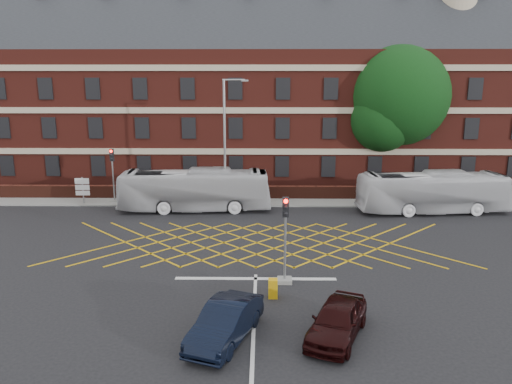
{
  "coord_description": "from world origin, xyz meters",
  "views": [
    {
      "loc": [
        0.36,
        -26.62,
        9.8
      ],
      "look_at": [
        -0.05,
        1.5,
        3.27
      ],
      "focal_mm": 35.0,
      "sensor_mm": 36.0,
      "label": 1
    }
  ],
  "objects_px": {
    "deciduous_tree": "(398,103)",
    "street_lamp": "(226,166)",
    "car_navy": "(225,322)",
    "direction_signs": "(82,188)",
    "bus_left": "(195,190)",
    "car_maroon": "(337,320)",
    "traffic_light_far": "(113,181)",
    "utility_cabinet": "(273,288)",
    "bus_right": "(432,192)",
    "traffic_light_near": "(285,248)"
  },
  "relations": [
    {
      "from": "car_navy",
      "to": "traffic_light_near",
      "type": "bearing_deg",
      "value": 85.15
    },
    {
      "from": "bus_right",
      "to": "car_maroon",
      "type": "height_order",
      "value": "bus_right"
    },
    {
      "from": "car_navy",
      "to": "direction_signs",
      "type": "relative_size",
      "value": 2.01
    },
    {
      "from": "deciduous_tree",
      "to": "traffic_light_far",
      "type": "bearing_deg",
      "value": -167.23
    },
    {
      "from": "utility_cabinet",
      "to": "car_maroon",
      "type": "bearing_deg",
      "value": -55.58
    },
    {
      "from": "deciduous_tree",
      "to": "traffic_light_near",
      "type": "bearing_deg",
      "value": -116.56
    },
    {
      "from": "traffic_light_far",
      "to": "utility_cabinet",
      "type": "height_order",
      "value": "traffic_light_far"
    },
    {
      "from": "bus_right",
      "to": "direction_signs",
      "type": "distance_m",
      "value": 26.52
    },
    {
      "from": "direction_signs",
      "to": "bus_right",
      "type": "bearing_deg",
      "value": -3.94
    },
    {
      "from": "car_navy",
      "to": "deciduous_tree",
      "type": "relative_size",
      "value": 0.35
    },
    {
      "from": "deciduous_tree",
      "to": "street_lamp",
      "type": "bearing_deg",
      "value": -152.48
    },
    {
      "from": "bus_right",
      "to": "traffic_light_far",
      "type": "distance_m",
      "value": 24.43
    },
    {
      "from": "deciduous_tree",
      "to": "traffic_light_far",
      "type": "distance_m",
      "value": 24.74
    },
    {
      "from": "bus_right",
      "to": "street_lamp",
      "type": "distance_m",
      "value": 15.3
    },
    {
      "from": "direction_signs",
      "to": "car_maroon",
      "type": "bearing_deg",
      "value": -49.91
    },
    {
      "from": "bus_left",
      "to": "utility_cabinet",
      "type": "distance_m",
      "value": 16.11
    },
    {
      "from": "bus_right",
      "to": "traffic_light_near",
      "type": "bearing_deg",
      "value": 134.72
    },
    {
      "from": "bus_left",
      "to": "street_lamp",
      "type": "distance_m",
      "value": 2.95
    },
    {
      "from": "bus_left",
      "to": "car_maroon",
      "type": "xyz_separation_m",
      "value": [
        7.93,
        -18.57,
        -0.84
      ]
    },
    {
      "from": "car_maroon",
      "to": "traffic_light_near",
      "type": "height_order",
      "value": "traffic_light_near"
    },
    {
      "from": "street_lamp",
      "to": "direction_signs",
      "type": "xyz_separation_m",
      "value": [
        -11.28,
        1.27,
        -1.99
      ]
    },
    {
      "from": "car_navy",
      "to": "utility_cabinet",
      "type": "distance_m",
      "value": 4.2
    },
    {
      "from": "traffic_light_near",
      "to": "utility_cabinet",
      "type": "relative_size",
      "value": 4.84
    },
    {
      "from": "bus_right",
      "to": "traffic_light_near",
      "type": "xyz_separation_m",
      "value": [
        -11.35,
        -13.04,
        0.24
      ]
    },
    {
      "from": "car_maroon",
      "to": "street_lamp",
      "type": "relative_size",
      "value": 0.44
    },
    {
      "from": "bus_left",
      "to": "car_navy",
      "type": "distance_m",
      "value": 19.2
    },
    {
      "from": "traffic_light_near",
      "to": "bus_left",
      "type": "bearing_deg",
      "value": 114.69
    },
    {
      "from": "bus_left",
      "to": "traffic_light_far",
      "type": "distance_m",
      "value": 7.19
    },
    {
      "from": "traffic_light_far",
      "to": "street_lamp",
      "type": "relative_size",
      "value": 0.44
    },
    {
      "from": "deciduous_tree",
      "to": "utility_cabinet",
      "type": "bearing_deg",
      "value": -116.04
    },
    {
      "from": "bus_right",
      "to": "car_navy",
      "type": "height_order",
      "value": "bus_right"
    },
    {
      "from": "car_navy",
      "to": "street_lamp",
      "type": "distance_m",
      "value": 19.28
    },
    {
      "from": "bus_right",
      "to": "car_maroon",
      "type": "relative_size",
      "value": 2.59
    },
    {
      "from": "traffic_light_near",
      "to": "direction_signs",
      "type": "relative_size",
      "value": 1.94
    },
    {
      "from": "car_navy",
      "to": "direction_signs",
      "type": "height_order",
      "value": "direction_signs"
    },
    {
      "from": "bus_right",
      "to": "bus_left",
      "type": "bearing_deg",
      "value": 84.7
    },
    {
      "from": "bus_left",
      "to": "traffic_light_near",
      "type": "xyz_separation_m",
      "value": [
        6.14,
        -13.36,
        0.2
      ]
    },
    {
      "from": "car_maroon",
      "to": "utility_cabinet",
      "type": "distance_m",
      "value": 4.23
    },
    {
      "from": "car_navy",
      "to": "deciduous_tree",
      "type": "height_order",
      "value": "deciduous_tree"
    },
    {
      "from": "bus_left",
      "to": "deciduous_tree",
      "type": "bearing_deg",
      "value": -68.03
    },
    {
      "from": "utility_cabinet",
      "to": "deciduous_tree",
      "type": "bearing_deg",
      "value": 63.96
    },
    {
      "from": "traffic_light_near",
      "to": "bus_right",
      "type": "bearing_deg",
      "value": 48.96
    },
    {
      "from": "traffic_light_near",
      "to": "street_lamp",
      "type": "distance_m",
      "value": 14.21
    },
    {
      "from": "bus_left",
      "to": "street_lamp",
      "type": "bearing_deg",
      "value": -87.28
    },
    {
      "from": "deciduous_tree",
      "to": "traffic_light_near",
      "type": "height_order",
      "value": "deciduous_tree"
    },
    {
      "from": "car_maroon",
      "to": "utility_cabinet",
      "type": "relative_size",
      "value": 4.77
    },
    {
      "from": "utility_cabinet",
      "to": "traffic_light_near",
      "type": "bearing_deg",
      "value": 70.67
    },
    {
      "from": "car_maroon",
      "to": "traffic_light_far",
      "type": "distance_m",
      "value": 25.63
    },
    {
      "from": "deciduous_tree",
      "to": "direction_signs",
      "type": "height_order",
      "value": "deciduous_tree"
    },
    {
      "from": "deciduous_tree",
      "to": "traffic_light_near",
      "type": "distance_m",
      "value": 24.26
    }
  ]
}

